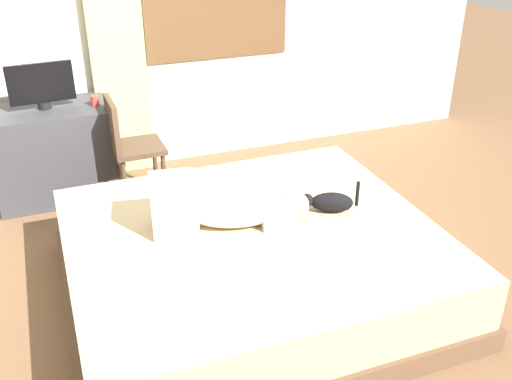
# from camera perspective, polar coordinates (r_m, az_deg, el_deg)

# --- Properties ---
(ground_plane) EXTENTS (16.00, 16.00, 0.00)m
(ground_plane) POSITION_cam_1_polar(r_m,az_deg,el_deg) (3.63, -2.10, -10.82)
(ground_plane) COLOR brown
(bed) EXTENTS (2.17, 1.94, 0.45)m
(bed) POSITION_cam_1_polar(r_m,az_deg,el_deg) (3.57, -0.36, -7.09)
(bed) COLOR brown
(bed) RESTS_ON ground
(person_lying) EXTENTS (0.94, 0.40, 0.34)m
(person_lying) POSITION_cam_1_polar(r_m,az_deg,el_deg) (3.44, -3.24, -1.79)
(person_lying) COLOR silver
(person_lying) RESTS_ON bed
(cat) EXTENTS (0.34, 0.21, 0.21)m
(cat) POSITION_cam_1_polar(r_m,az_deg,el_deg) (3.62, 7.11, -1.17)
(cat) COLOR black
(cat) RESTS_ON bed
(desk) EXTENTS (0.90, 0.56, 0.74)m
(desk) POSITION_cam_1_polar(r_m,az_deg,el_deg) (4.90, -19.05, 3.43)
(desk) COLOR #38383D
(desk) RESTS_ON ground
(tv_monitor) EXTENTS (0.48, 0.10, 0.35)m
(tv_monitor) POSITION_cam_1_polar(r_m,az_deg,el_deg) (4.72, -20.16, 9.53)
(tv_monitor) COLOR black
(tv_monitor) RESTS_ON desk
(cup) EXTENTS (0.06, 0.06, 0.08)m
(cup) POSITION_cam_1_polar(r_m,az_deg,el_deg) (4.71, -15.39, 8.37)
(cup) COLOR #B23D38
(cup) RESTS_ON desk
(chair_by_desk) EXTENTS (0.39, 0.39, 0.86)m
(chair_by_desk) POSITION_cam_1_polar(r_m,az_deg,el_deg) (4.57, -12.33, 4.49)
(chair_by_desk) COLOR #4C3828
(chair_by_desk) RESTS_ON ground
(curtain_left) EXTENTS (0.44, 0.06, 2.56)m
(curtain_left) POSITION_cam_1_polar(r_m,az_deg,el_deg) (4.95, -13.62, 15.50)
(curtain_left) COLOR #ADCC75
(curtain_left) RESTS_ON ground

